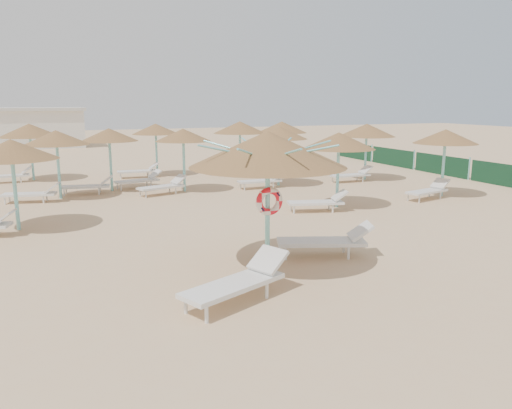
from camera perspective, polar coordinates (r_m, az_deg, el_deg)
name	(u,v)px	position (r m, az deg, el deg)	size (l,w,h in m)	color
ground	(277,263)	(11.82, 2.41, -6.74)	(120.00, 120.00, 0.00)	tan
main_palapa	(268,150)	(10.94, 1.35, 6.30)	(3.47, 3.47, 3.11)	#7BD4D5
lounger_main_a	(239,281)	(9.55, -1.94, -8.74)	(2.40, 1.57, 0.84)	silver
lounger_main_b	(328,240)	(12.37, 8.18, -4.08)	(2.40, 1.45, 0.84)	silver
palapa_field	(214,134)	(22.21, -4.80, 7.98)	(18.87, 13.72, 2.71)	#7BD4D5
service_hut	(32,128)	(45.24, -24.25, 8.02)	(8.40, 4.40, 3.25)	silver
windbreak_fence	(441,165)	(27.68, 20.44, 4.25)	(0.08, 19.84, 1.10)	#174728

